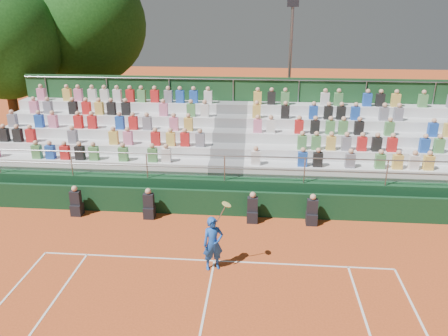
# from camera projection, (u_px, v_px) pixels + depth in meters

# --- Properties ---
(ground) EXTENTS (90.00, 90.00, 0.00)m
(ground) POSITION_uv_depth(u_px,v_px,m) (214.00, 261.00, 13.63)
(ground) COLOR #C54F20
(ground) RESTS_ON ground
(courtside_wall) EXTENTS (20.00, 0.15, 1.00)m
(courtside_wall) POSITION_uv_depth(u_px,v_px,m) (223.00, 203.00, 16.45)
(courtside_wall) COLOR black
(courtside_wall) RESTS_ON ground
(line_officials) EXTENTS (9.20, 0.40, 1.19)m
(line_officials) POSITION_uv_depth(u_px,v_px,m) (196.00, 208.00, 16.11)
(line_officials) COLOR black
(line_officials) RESTS_ON ground
(grandstand) EXTENTS (20.00, 5.20, 4.40)m
(grandstand) POSITION_uv_depth(u_px,v_px,m) (230.00, 160.00, 19.26)
(grandstand) COLOR black
(grandstand) RESTS_ON ground
(tennis_player) EXTENTS (0.89, 0.59, 2.22)m
(tennis_player) POSITION_uv_depth(u_px,v_px,m) (213.00, 243.00, 12.97)
(tennis_player) COLOR #174DB3
(tennis_player) RESTS_ON ground
(tree_west) EXTENTS (6.17, 6.17, 8.93)m
(tree_west) POSITION_uv_depth(u_px,v_px,m) (2.00, 40.00, 22.56)
(tree_west) COLOR #362513
(tree_west) RESTS_ON ground
(tree_east) EXTENTS (6.76, 6.76, 9.84)m
(tree_east) POSITION_uv_depth(u_px,v_px,m) (87.00, 25.00, 25.13)
(tree_east) COLOR #362513
(tree_east) RESTS_ON ground
(floodlight_mast) EXTENTS (0.60, 0.25, 7.76)m
(floodlight_mast) POSITION_uv_depth(u_px,v_px,m) (290.00, 63.00, 23.55)
(floodlight_mast) COLOR gray
(floodlight_mast) RESTS_ON ground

